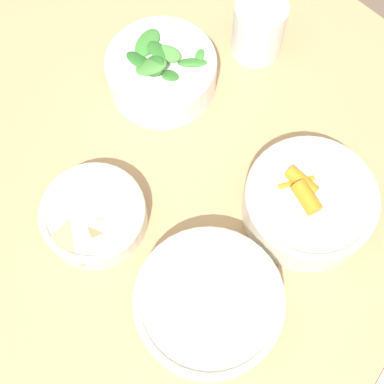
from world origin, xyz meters
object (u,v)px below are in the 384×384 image
cup (258,29)px  bowl_beans_hotdog (208,303)px  bowl_greens (162,70)px  bowl_cookies (94,215)px  bowl_carrots (309,202)px

cup → bowl_beans_hotdog: bearing=35.2°
bowl_greens → bowl_cookies: size_ratio=1.16×
cup → bowl_carrots: bearing=57.7°
bowl_greens → bowl_beans_hotdog: bearing=56.9°
bowl_carrots → cup: cup is taller
bowl_carrots → bowl_greens: (-0.00, -0.29, 0.00)m
bowl_greens → bowl_beans_hotdog: 0.35m
bowl_greens → bowl_cookies: bearing=24.9°
bowl_cookies → cup: cup is taller
bowl_carrots → bowl_cookies: bearing=-40.7°
bowl_cookies → bowl_carrots: bearing=139.3°
bowl_cookies → cup: bearing=-172.3°
bowl_greens → bowl_carrots: bearing=89.9°
bowl_beans_hotdog → cup: bearing=-144.8°
bowl_carrots → bowl_beans_hotdog: bowl_carrots is taller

